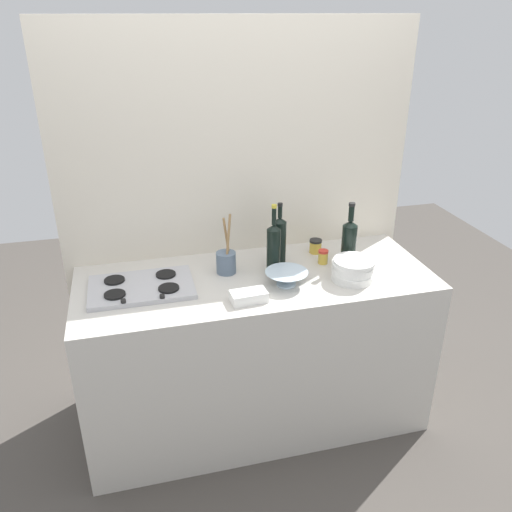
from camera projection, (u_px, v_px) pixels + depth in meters
name	position (u px, v px, depth m)	size (l,w,h in m)	color
ground_plane	(256.00, 415.00, 3.02)	(6.00, 6.00, 0.00)	#47423D
counter_block	(256.00, 351.00, 2.83)	(1.80, 0.70, 0.90)	beige
backsplash_panel	(239.00, 222.00, 2.90)	(1.90, 0.06, 2.11)	beige
stovetop_hob	(141.00, 287.00, 2.51)	(0.50, 0.33, 0.04)	#B2B2B7
plate_stack	(353.00, 270.00, 2.59)	(0.21, 0.21, 0.11)	white
wine_bottle_leftmost	(274.00, 248.00, 2.62)	(0.07, 0.07, 0.37)	black
wine_bottle_mid_left	(279.00, 241.00, 2.71)	(0.07, 0.07, 0.34)	black
wine_bottle_mid_right	(349.00, 241.00, 2.71)	(0.08, 0.08, 0.35)	black
mixing_bowl	(286.00, 278.00, 2.54)	(0.21, 0.21, 0.07)	silver
butter_dish	(249.00, 296.00, 2.41)	(0.17, 0.09, 0.05)	white
utensil_crock	(226.00, 261.00, 2.66)	(0.10, 0.10, 0.31)	slate
condiment_jar_front	(315.00, 246.00, 2.89)	(0.07, 0.07, 0.08)	gold
condiment_jar_rear	(323.00, 257.00, 2.77)	(0.05, 0.05, 0.07)	gold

